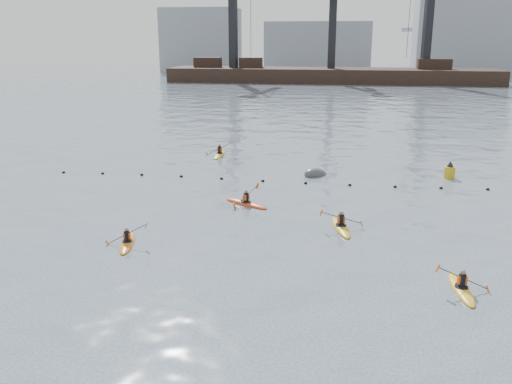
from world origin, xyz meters
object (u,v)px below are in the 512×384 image
(kayaker_2, at_px, (246,203))
(nav_buoy, at_px, (449,172))
(kayaker_3, at_px, (341,226))
(mooring_buoy, at_px, (316,175))
(kayaker_0, at_px, (127,242))
(kayaker_1, at_px, (461,288))
(kayaker_5, at_px, (220,154))

(kayaker_2, relative_size, nav_buoy, 2.22)
(kayaker_3, xyz_separation_m, nav_buoy, (7.53, 12.00, 0.32))
(kayaker_2, xyz_separation_m, mooring_buoy, (3.72, 7.97, -0.10))
(kayaker_0, height_order, mooring_buoy, kayaker_0)
(kayaker_1, distance_m, kayaker_2, 14.48)
(kayaker_2, bearing_deg, kayaker_0, 179.85)
(kayaker_0, xyz_separation_m, mooring_buoy, (8.28, 15.30, -0.09))
(kayaker_1, height_order, kayaker_2, kayaker_2)
(mooring_buoy, bearing_deg, kayaker_1, -69.23)
(kayaker_2, bearing_deg, mooring_buoy, 6.66)
(kayaker_0, relative_size, mooring_buoy, 1.47)
(kayaker_1, bearing_deg, kayaker_5, 118.52)
(kayaker_5, height_order, mooring_buoy, kayaker_5)
(kayaker_0, xyz_separation_m, kayaker_2, (4.56, 7.33, 0.01))
(kayaker_3, bearing_deg, kayaker_0, -171.65)
(mooring_buoy, bearing_deg, kayaker_5, 146.63)
(kayaker_0, relative_size, kayaker_3, 0.89)
(kayaker_2, relative_size, mooring_buoy, 1.49)
(kayaker_5, bearing_deg, nav_buoy, -16.81)
(kayaker_2, xyz_separation_m, kayaker_5, (-4.76, 13.56, 0.01))
(kayaker_3, height_order, kayaker_5, kayaker_5)
(nav_buoy, bearing_deg, kayaker_2, -146.78)
(kayaker_0, xyz_separation_m, kayaker_1, (15.07, -2.62, 0.00))
(kayaker_1, distance_m, kayaker_5, 28.03)
(kayaker_1, xyz_separation_m, nav_buoy, (2.70, 18.60, 0.33))
(kayaker_1, relative_size, nav_buoy, 2.26)
(kayaker_2, xyz_separation_m, nav_buoy, (13.22, 8.65, 0.33))
(kayaker_1, relative_size, mooring_buoy, 1.52)
(kayaker_0, height_order, kayaker_2, kayaker_2)
(kayaker_2, distance_m, nav_buoy, 15.80)
(kayaker_0, distance_m, kayaker_1, 15.30)
(kayaker_3, relative_size, nav_buoy, 2.47)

